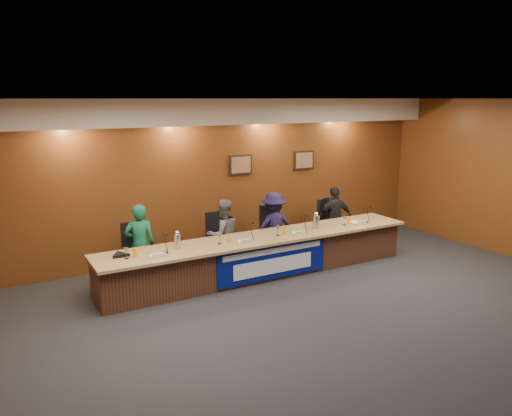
# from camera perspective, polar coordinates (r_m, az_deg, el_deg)

# --- Properties ---
(floor) EXTENTS (10.00, 10.00, 0.00)m
(floor) POSITION_cam_1_polar(r_m,az_deg,el_deg) (7.53, 10.09, -12.98)
(floor) COLOR black
(floor) RESTS_ON ground
(ceiling) EXTENTS (10.00, 8.00, 0.04)m
(ceiling) POSITION_cam_1_polar(r_m,az_deg,el_deg) (6.81, 11.13, 12.15)
(ceiling) COLOR silver
(ceiling) RESTS_ON wall_back
(wall_back) EXTENTS (10.00, 0.04, 3.20)m
(wall_back) POSITION_cam_1_polar(r_m,az_deg,el_deg) (10.32, -3.81, 3.46)
(wall_back) COLOR #572D13
(wall_back) RESTS_ON floor
(soffit) EXTENTS (10.00, 0.50, 0.50)m
(soffit) POSITION_cam_1_polar(r_m,az_deg,el_deg) (9.97, -3.29, 10.95)
(soffit) COLOR beige
(soffit) RESTS_ON wall_back
(dais_body) EXTENTS (6.00, 0.80, 0.70)m
(dais_body) POSITION_cam_1_polar(r_m,az_deg,el_deg) (9.23, 0.65, -5.59)
(dais_body) COLOR #422316
(dais_body) RESTS_ON floor
(dais_top) EXTENTS (6.10, 0.95, 0.05)m
(dais_top) POSITION_cam_1_polar(r_m,az_deg,el_deg) (9.08, 0.81, -3.42)
(dais_top) COLOR #97764A
(dais_top) RESTS_ON dais_body
(banner) EXTENTS (2.20, 0.02, 0.65)m
(banner) POSITION_cam_1_polar(r_m,az_deg,el_deg) (8.88, 2.00, -6.12)
(banner) COLOR #050F65
(banner) RESTS_ON dais_body
(banner_text_upper) EXTENTS (2.00, 0.01, 0.10)m
(banner_text_upper) POSITION_cam_1_polar(r_m,az_deg,el_deg) (8.81, 2.05, -4.91)
(banner_text_upper) COLOR silver
(banner_text_upper) RESTS_ON banner
(banner_text_lower) EXTENTS (1.60, 0.01, 0.28)m
(banner_text_lower) POSITION_cam_1_polar(r_m,az_deg,el_deg) (8.90, 2.04, -6.63)
(banner_text_lower) COLOR silver
(banner_text_lower) RESTS_ON banner
(wall_photo_left) EXTENTS (0.52, 0.04, 0.42)m
(wall_photo_left) POSITION_cam_1_polar(r_m,az_deg,el_deg) (10.43, -1.77, 4.96)
(wall_photo_left) COLOR black
(wall_photo_left) RESTS_ON wall_back
(wall_photo_right) EXTENTS (0.52, 0.04, 0.42)m
(wall_photo_right) POSITION_cam_1_polar(r_m,az_deg,el_deg) (11.26, 5.48, 5.47)
(wall_photo_right) COLOR black
(wall_photo_right) RESTS_ON wall_back
(panelist_a) EXTENTS (0.60, 0.47, 1.45)m
(panelist_a) POSITION_cam_1_polar(r_m,az_deg,el_deg) (8.89, -13.11, -4.12)
(panelist_a) COLOR #0F4F35
(panelist_a) RESTS_ON floor
(panelist_b) EXTENTS (0.68, 0.54, 1.36)m
(panelist_b) POSITION_cam_1_polar(r_m,az_deg,el_deg) (9.45, -3.73, -3.08)
(panelist_b) COLOR #56545A
(panelist_b) RESTS_ON floor
(panelist_c) EXTENTS (0.96, 0.63, 1.39)m
(panelist_c) POSITION_cam_1_polar(r_m,az_deg,el_deg) (9.96, 2.06, -2.16)
(panelist_c) COLOR #171034
(panelist_c) RESTS_ON floor
(panelist_d) EXTENTS (0.86, 0.50, 1.38)m
(panelist_d) POSITION_cam_1_polar(r_m,az_deg,el_deg) (10.82, 8.98, -1.17)
(panelist_d) COLOR black
(panelist_d) RESTS_ON floor
(office_chair_a) EXTENTS (0.54, 0.54, 0.08)m
(office_chair_a) POSITION_cam_1_polar(r_m,az_deg,el_deg) (9.05, -13.22, -5.44)
(office_chair_a) COLOR black
(office_chair_a) RESTS_ON floor
(office_chair_b) EXTENTS (0.51, 0.51, 0.08)m
(office_chair_b) POSITION_cam_1_polar(r_m,az_deg,el_deg) (9.59, -3.98, -4.11)
(office_chair_b) COLOR black
(office_chair_b) RESTS_ON floor
(office_chair_c) EXTENTS (0.62, 0.62, 0.08)m
(office_chair_c) POSITION_cam_1_polar(r_m,az_deg,el_deg) (10.10, 1.75, -3.23)
(office_chair_c) COLOR black
(office_chair_c) RESTS_ON floor
(office_chair_d) EXTENTS (0.62, 0.62, 0.08)m
(office_chair_d) POSITION_cam_1_polar(r_m,az_deg,el_deg) (10.95, 8.62, -2.12)
(office_chair_d) COLOR black
(office_chair_d) RESTS_ON floor
(nameplate_a) EXTENTS (0.24, 0.08, 0.10)m
(nameplate_a) POSITION_cam_1_polar(r_m,az_deg,el_deg) (8.02, -11.07, -5.30)
(nameplate_a) COLOR white
(nameplate_a) RESTS_ON dais_top
(microphone_a) EXTENTS (0.07, 0.07, 0.02)m
(microphone_a) POSITION_cam_1_polar(r_m,az_deg,el_deg) (8.26, -10.32, -5.01)
(microphone_a) COLOR black
(microphone_a) RESTS_ON dais_top
(juice_glass_a) EXTENTS (0.06, 0.06, 0.15)m
(juice_glass_a) POSITION_cam_1_polar(r_m,az_deg,el_deg) (8.13, -13.63, -4.97)
(juice_glass_a) COLOR orange
(juice_glass_a) RESTS_ON dais_top
(water_glass_a) EXTENTS (0.08, 0.08, 0.18)m
(water_glass_a) POSITION_cam_1_polar(r_m,az_deg,el_deg) (8.07, -14.59, -5.04)
(water_glass_a) COLOR silver
(water_glass_a) RESTS_ON dais_top
(nameplate_b) EXTENTS (0.24, 0.08, 0.10)m
(nameplate_b) POSITION_cam_1_polar(r_m,az_deg,el_deg) (8.64, -1.12, -3.77)
(nameplate_b) COLOR white
(nameplate_b) RESTS_ON dais_top
(microphone_b) EXTENTS (0.07, 0.07, 0.02)m
(microphone_b) POSITION_cam_1_polar(r_m,az_deg,el_deg) (8.85, -0.67, -3.61)
(microphone_b) COLOR black
(microphone_b) RESTS_ON dais_top
(juice_glass_b) EXTENTS (0.06, 0.06, 0.15)m
(juice_glass_b) POSITION_cam_1_polar(r_m,az_deg,el_deg) (8.68, -3.15, -3.50)
(juice_glass_b) COLOR orange
(juice_glass_b) RESTS_ON dais_top
(water_glass_b) EXTENTS (0.08, 0.08, 0.18)m
(water_glass_b) POSITION_cam_1_polar(r_m,az_deg,el_deg) (8.61, -4.20, -3.56)
(water_glass_b) COLOR silver
(water_glass_b) RESTS_ON dais_top
(nameplate_c) EXTENTS (0.24, 0.08, 0.10)m
(nameplate_c) POSITION_cam_1_polar(r_m,az_deg,el_deg) (9.21, 5.07, -2.79)
(nameplate_c) COLOR white
(nameplate_c) RESTS_ON dais_top
(microphone_c) EXTENTS (0.07, 0.07, 0.02)m
(microphone_c) POSITION_cam_1_polar(r_m,az_deg,el_deg) (9.41, 5.50, -2.68)
(microphone_c) COLOR black
(microphone_c) RESTS_ON dais_top
(juice_glass_c) EXTENTS (0.06, 0.06, 0.15)m
(juice_glass_c) POSITION_cam_1_polar(r_m,az_deg,el_deg) (9.19, 3.28, -2.61)
(juice_glass_c) COLOR orange
(juice_glass_c) RESTS_ON dais_top
(water_glass_c) EXTENTS (0.08, 0.08, 0.18)m
(water_glass_c) POSITION_cam_1_polar(r_m,az_deg,el_deg) (9.12, 2.51, -2.62)
(water_glass_c) COLOR silver
(water_glass_c) RESTS_ON dais_top
(nameplate_d) EXTENTS (0.24, 0.08, 0.10)m
(nameplate_d) POSITION_cam_1_polar(r_m,az_deg,el_deg) (10.11, 11.96, -1.63)
(nameplate_d) COLOR white
(nameplate_d) RESTS_ON dais_top
(microphone_d) EXTENTS (0.07, 0.07, 0.02)m
(microphone_d) POSITION_cam_1_polar(r_m,az_deg,el_deg) (10.33, 12.47, -1.56)
(microphone_d) COLOR black
(microphone_d) RESTS_ON dais_top
(juice_glass_d) EXTENTS (0.06, 0.06, 0.15)m
(juice_glass_d) POSITION_cam_1_polar(r_m,az_deg,el_deg) (10.07, 10.60, -1.45)
(juice_glass_d) COLOR orange
(juice_glass_d) RESTS_ON dais_top
(water_glass_d) EXTENTS (0.08, 0.08, 0.18)m
(water_glass_d) POSITION_cam_1_polar(r_m,az_deg,el_deg) (9.99, 10.08, -1.46)
(water_glass_d) COLOR silver
(water_glass_d) RESTS_ON dais_top
(carafe_left) EXTENTS (0.11, 0.11, 0.25)m
(carafe_left) POSITION_cam_1_polar(r_m,az_deg,el_deg) (8.42, -8.98, -3.80)
(carafe_left) COLOR silver
(carafe_left) RESTS_ON dais_top
(carafe_right) EXTENTS (0.13, 0.13, 0.26)m
(carafe_right) POSITION_cam_1_polar(r_m,az_deg,el_deg) (9.66, 6.86, -1.60)
(carafe_right) COLOR silver
(carafe_right) RESTS_ON dais_top
(speakerphone) EXTENTS (0.32, 0.32, 0.05)m
(speakerphone) POSITION_cam_1_polar(r_m,az_deg,el_deg) (8.23, -15.28, -5.19)
(speakerphone) COLOR black
(speakerphone) RESTS_ON dais_top
(paper_stack) EXTENTS (0.26, 0.33, 0.01)m
(paper_stack) POSITION_cam_1_polar(r_m,az_deg,el_deg) (10.29, 11.47, -1.61)
(paper_stack) COLOR white
(paper_stack) RESTS_ON dais_top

